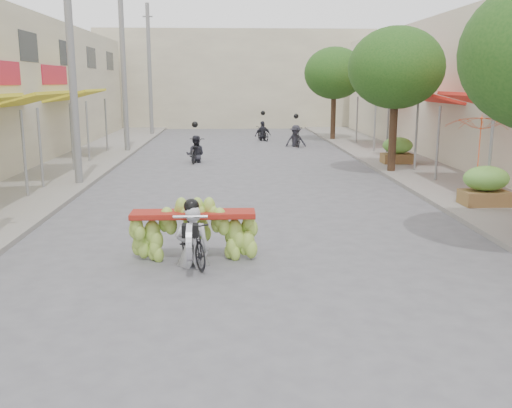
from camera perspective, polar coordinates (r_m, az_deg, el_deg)
The scene contains 17 objects.
ground at distance 7.26m, azimuth 1.93°, elevation -14.96°, with size 120.00×120.00×0.00m, color #5C5B61.
sidewalk_left at distance 22.63m, azimuth -19.31°, elevation 3.17°, with size 4.00×60.00×0.12m, color gray.
sidewalk_right at distance 22.96m, azimuth 16.51°, elevation 3.48°, with size 4.00×60.00×0.12m, color gray.
far_building at distance 44.45m, azimuth -2.08°, elevation 12.34°, with size 20.00×6.00×7.00m, color #BEB496.
utility_pole_mid at distance 19.09m, azimuth -18.00°, elevation 13.69°, with size 0.60×0.24×8.00m.
utility_pole_far at distance 27.88m, azimuth -13.12°, elevation 13.27°, with size 0.60×0.24×8.00m.
utility_pole_back at distance 36.78m, azimuth -10.60°, elevation 13.02°, with size 0.60×0.24×8.00m.
street_tree_mid at distance 21.30m, azimuth 13.84°, elevation 13.05°, with size 3.40×3.40×5.25m.
street_tree_far at distance 32.99m, azimuth 7.84°, elevation 12.82°, with size 3.40×3.40×5.25m.
produce_crate_mid at distance 16.15m, azimuth 22.00°, elevation 1.98°, with size 1.20×0.88×1.16m.
produce_crate_far at distance 23.58m, azimuth 13.97°, elevation 5.43°, with size 1.20×0.88×1.16m.
banana_motorbike at distance 10.58m, azimuth -6.34°, elevation -2.13°, with size 2.32×1.76×2.12m.
market_umbrella at distance 16.23m, azimuth 21.80°, elevation 8.38°, with size 2.49×2.49×1.78m.
pedestrian at distance 24.52m, azimuth 13.55°, elevation 6.07°, with size 0.78×0.51×1.50m.
bg_motorbike_a at distance 24.11m, azimuth -6.09°, elevation 5.91°, with size 0.84×1.76×1.95m.
bg_motorbike_b at distance 29.88m, azimuth 4.00°, elevation 7.31°, with size 1.11×1.89×1.95m.
bg_motorbike_c at distance 32.97m, azimuth 0.69°, elevation 7.80°, with size 1.09×1.54×1.95m.
Camera 1 is at (-0.54, -6.45, 3.30)m, focal length 40.00 mm.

